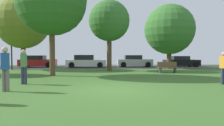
{
  "coord_description": "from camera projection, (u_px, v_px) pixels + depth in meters",
  "views": [
    {
      "loc": [
        -0.52,
        -8.69,
        1.5
      ],
      "look_at": [
        0.0,
        2.15,
        1.06
      ],
      "focal_mm": 33.15,
      "sensor_mm": 36.0,
      "label": 1
    }
  ],
  "objects": [
    {
      "name": "road_strip",
      "position": [
        106.0,
        67.0,
        24.73
      ],
      "size": [
        44.0,
        6.4,
        0.01
      ],
      "primitive_type": "cube",
      "color": "#28282B",
      "rests_on": "ground_plane"
    },
    {
      "name": "parked_car_black",
      "position": [
        181.0,
        62.0,
        25.36
      ],
      "size": [
        4.09,
        2.11,
        1.32
      ],
      "color": "black",
      "rests_on": "ground_plane"
    },
    {
      "name": "person_thrower",
      "position": [
        5.0,
        66.0,
        8.36
      ],
      "size": [
        0.3,
        0.32,
        1.82
      ],
      "rotation": [
        0.0,
        0.0,
        1.58
      ],
      "color": "slate",
      "rests_on": "ground_plane"
    },
    {
      "name": "person_catcher",
      "position": [
        24.0,
        65.0,
        10.4
      ],
      "size": [
        0.3,
        0.32,
        1.76
      ],
      "rotation": [
        0.0,
        0.0,
        -1.56
      ],
      "color": "#2D334C",
      "rests_on": "ground_plane"
    },
    {
      "name": "parked_car_silver",
      "position": [
        134.0,
        61.0,
        24.9
      ],
      "size": [
        4.13,
        1.93,
        1.43
      ],
      "color": "#B7B7BC",
      "rests_on": "ground_plane"
    },
    {
      "name": "parked_car_white",
      "position": [
        86.0,
        62.0,
        24.35
      ],
      "size": [
        4.59,
        2.1,
        1.46
      ],
      "color": "white",
      "rests_on": "ground_plane"
    },
    {
      "name": "oak_tree_center",
      "position": [
        169.0,
        30.0,
        21.58
      ],
      "size": [
        5.21,
        5.21,
        6.73
      ],
      "color": "brown",
      "rests_on": "ground_plane"
    },
    {
      "name": "maple_tree_near",
      "position": [
        109.0,
        21.0,
        19.05
      ],
      "size": [
        3.79,
        3.79,
        6.51
      ],
      "color": "brown",
      "rests_on": "ground_plane"
    },
    {
      "name": "parked_car_red",
      "position": [
        38.0,
        62.0,
        24.59
      ],
      "size": [
        4.15,
        2.07,
        1.39
      ],
      "color": "#B21E1E",
      "rests_on": "ground_plane"
    },
    {
      "name": "ground_plane",
      "position": [
        114.0,
        90.0,
        8.76
      ],
      "size": [
        44.0,
        44.0,
        0.0
      ],
      "primitive_type": "plane",
      "color": "#3D6628"
    },
    {
      "name": "person_walking",
      "position": [
        224.0,
        66.0,
        10.42
      ],
      "size": [
        0.32,
        0.38,
        1.64
      ],
      "rotation": [
        0.0,
        0.0,
        1.94
      ],
      "color": "#2D334C",
      "rests_on": "ground_plane"
    },
    {
      "name": "birch_tree_lone",
      "position": [
        52.0,
        0.0,
        14.39
      ],
      "size": [
        4.92,
        4.92,
        7.75
      ],
      "color": "brown",
      "rests_on": "ground_plane"
    },
    {
      "name": "street_lamp_post",
      "position": [
        11.0,
        47.0,
        20.39
      ],
      "size": [
        0.14,
        0.14,
        4.5
      ],
      "primitive_type": "cylinder",
      "color": "#2D2D33",
      "rests_on": "ground_plane"
    },
    {
      "name": "park_bench",
      "position": [
        167.0,
        67.0,
        16.84
      ],
      "size": [
        1.6,
        0.45,
        0.9
      ],
      "rotation": [
        0.0,
        0.0,
        3.14
      ],
      "color": "brown",
      "rests_on": "ground_plane"
    },
    {
      "name": "oak_tree_right",
      "position": [
        23.0,
        22.0,
        20.81
      ],
      "size": [
        5.3,
        5.3,
        7.41
      ],
      "color": "brown",
      "rests_on": "ground_plane"
    }
  ]
}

